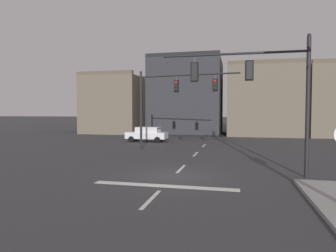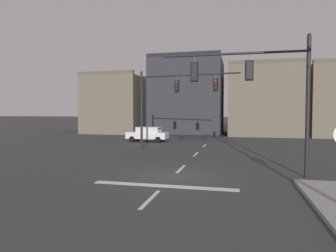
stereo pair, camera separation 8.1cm
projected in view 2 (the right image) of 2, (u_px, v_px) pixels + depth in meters
The scene contains 7 objects.
ground_plane at pixel (174, 176), 14.65m from camera, with size 400.00×400.00×0.00m, color #353538.
stop_bar_paint at pixel (164, 186), 12.70m from camera, with size 6.40×0.50×0.01m, color silver.
lane_centreline at pixel (181, 169), 16.59m from camera, with size 0.16×26.40×0.01m.
signal_mast_near_side at pixel (263, 84), 14.54m from camera, with size 7.24×0.40×6.96m.
signal_mast_far_side at pixel (169, 95), 24.35m from camera, with size 8.36×1.10×6.72m.
car_lot_nearside at pixel (148, 134), 31.91m from camera, with size 4.47×1.95×1.61m.
building_row at pixel (240, 103), 42.51m from camera, with size 50.28×11.87×11.25m.
Camera 2 is at (3.10, -14.18, 3.18)m, focal length 31.43 mm.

